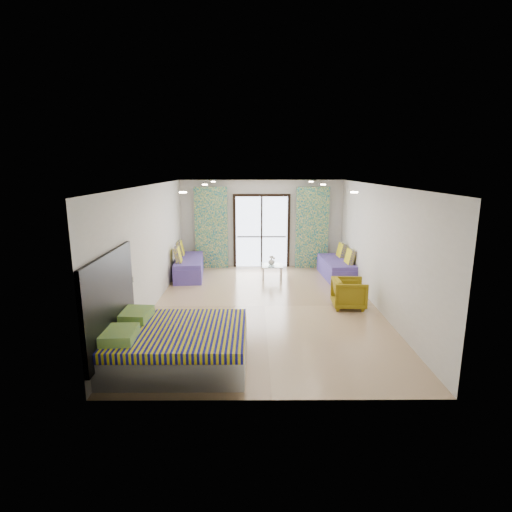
{
  "coord_description": "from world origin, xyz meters",
  "views": [
    {
      "loc": [
        -0.24,
        -8.58,
        3.06
      ],
      "look_at": [
        -0.19,
        0.04,
        1.15
      ],
      "focal_mm": 28.0,
      "sensor_mm": 36.0,
      "label": 1
    }
  ],
  "objects_px": {
    "coffee_table": "(272,266)",
    "armchair": "(349,292)",
    "daybed_left": "(189,266)",
    "daybed_right": "(337,268)",
    "bed": "(176,345)"
  },
  "relations": [
    {
      "from": "daybed_right",
      "to": "coffee_table",
      "type": "bearing_deg",
      "value": 179.52
    },
    {
      "from": "daybed_left",
      "to": "coffee_table",
      "type": "height_order",
      "value": "daybed_left"
    },
    {
      "from": "bed",
      "to": "armchair",
      "type": "xyz_separation_m",
      "value": [
        3.36,
        2.6,
        0.05
      ]
    },
    {
      "from": "daybed_left",
      "to": "armchair",
      "type": "relative_size",
      "value": 2.79
    },
    {
      "from": "daybed_right",
      "to": "armchair",
      "type": "relative_size",
      "value": 2.6
    },
    {
      "from": "bed",
      "to": "armchair",
      "type": "relative_size",
      "value": 3.0
    },
    {
      "from": "bed",
      "to": "coffee_table",
      "type": "distance_m",
      "value": 5.33
    },
    {
      "from": "daybed_right",
      "to": "coffee_table",
      "type": "relative_size",
      "value": 2.82
    },
    {
      "from": "armchair",
      "to": "daybed_right",
      "type": "bearing_deg",
      "value": -2.93
    },
    {
      "from": "daybed_right",
      "to": "daybed_left",
      "type": "bearing_deg",
      "value": 175.1
    },
    {
      "from": "daybed_right",
      "to": "coffee_table",
      "type": "xyz_separation_m",
      "value": [
        -1.84,
        -0.09,
        0.06
      ]
    },
    {
      "from": "coffee_table",
      "to": "armchair",
      "type": "relative_size",
      "value": 0.92
    },
    {
      "from": "bed",
      "to": "daybed_left",
      "type": "distance_m",
      "value": 5.28
    },
    {
      "from": "daybed_left",
      "to": "armchair",
      "type": "height_order",
      "value": "daybed_left"
    },
    {
      "from": "daybed_left",
      "to": "coffee_table",
      "type": "bearing_deg",
      "value": -10.48
    }
  ]
}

